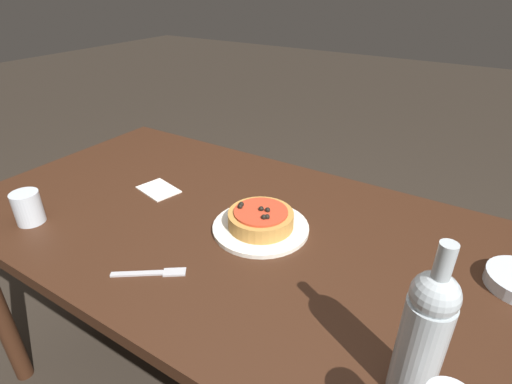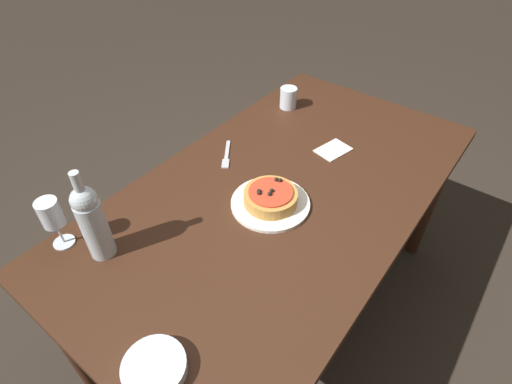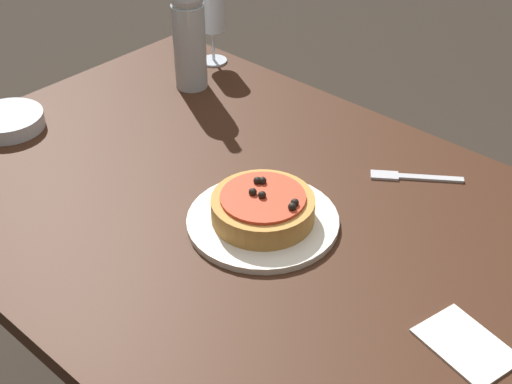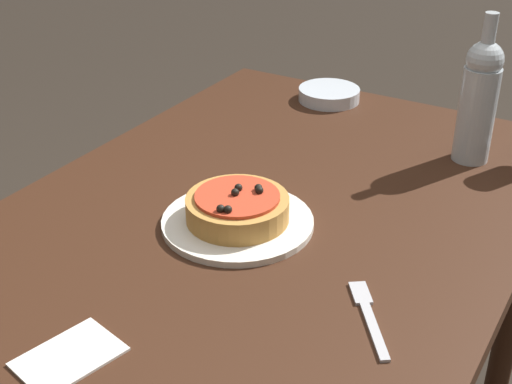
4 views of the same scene
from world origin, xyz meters
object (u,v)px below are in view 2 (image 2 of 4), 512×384
object	(u,v)px
pizza	(271,197)
water_cup	(288,98)
wine_glass	(51,215)
fork	(227,156)
dining_table	(281,205)
dinner_plate	(270,203)
wine_bottle	(92,221)
side_bowl	(155,368)

from	to	relation	value
pizza	water_cup	size ratio (longest dim) A/B	1.93
wine_glass	fork	bearing A→B (deg)	170.54
dining_table	dinner_plate	xyz separation A→B (m)	(0.09, 0.02, 0.09)
pizza	wine_bottle	world-z (taller)	wine_bottle
wine_glass	fork	xyz separation A→B (m)	(-0.63, 0.10, -0.12)
dinner_plate	pizza	world-z (taller)	pizza
wine_glass	fork	distance (m)	0.64
dining_table	water_cup	size ratio (longest dim) A/B	17.35
dinner_plate	wine_glass	distance (m)	0.66
fork	wine_glass	bearing A→B (deg)	-45.48
pizza	water_cup	bearing A→B (deg)	-151.02
pizza	fork	xyz separation A→B (m)	(-0.11, -0.29, -0.03)
side_bowl	water_cup	bearing A→B (deg)	-159.90
wine_bottle	fork	size ratio (longest dim) A/B	1.98
wine_glass	dining_table	bearing A→B (deg)	148.08
dining_table	wine_glass	size ratio (longest dim) A/B	9.44
pizza	wine_glass	bearing A→B (deg)	-37.50
dinner_plate	pizza	bearing A→B (deg)	-125.34
water_cup	fork	xyz separation A→B (m)	(0.45, 0.02, -0.04)
dining_table	fork	bearing A→B (deg)	-94.47
dinner_plate	water_cup	world-z (taller)	water_cup
dinner_plate	pizza	xyz separation A→B (m)	(-0.00, -0.00, 0.03)
dining_table	wine_glass	distance (m)	0.74
fork	wine_bottle	bearing A→B (deg)	-34.13
water_cup	pizza	bearing A→B (deg)	28.98
dinner_plate	wine_glass	xyz separation A→B (m)	(0.51, -0.39, 0.11)
water_cup	dinner_plate	bearing A→B (deg)	28.99
dining_table	wine_bottle	world-z (taller)	wine_bottle
dining_table	dinner_plate	size ratio (longest dim) A/B	6.08
dining_table	pizza	world-z (taller)	pizza
water_cup	fork	size ratio (longest dim) A/B	0.61
fork	dining_table	bearing A→B (deg)	49.51
wine_glass	water_cup	xyz separation A→B (m)	(-1.08, 0.08, -0.07)
wine_bottle	fork	distance (m)	0.59
dining_table	fork	world-z (taller)	fork
dinner_plate	wine_bottle	world-z (taller)	wine_bottle
wine_glass	fork	world-z (taller)	wine_glass
dining_table	side_bowl	xyz separation A→B (m)	(0.70, 0.13, 0.10)
wine_bottle	fork	bearing A→B (deg)	-178.10
dining_table	water_cup	bearing A→B (deg)	-147.93
side_bowl	pizza	bearing A→B (deg)	-169.15
pizza	dinner_plate	bearing A→B (deg)	54.66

